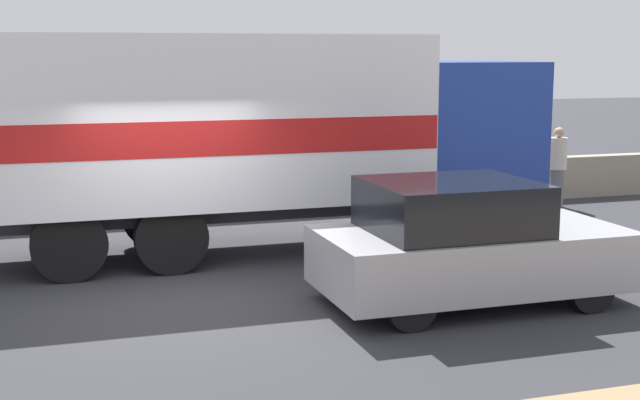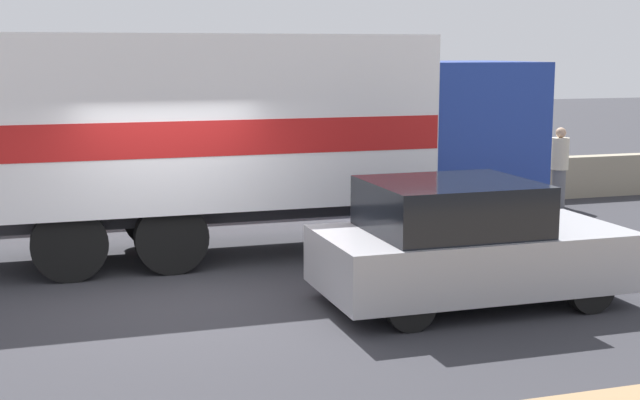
# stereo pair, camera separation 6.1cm
# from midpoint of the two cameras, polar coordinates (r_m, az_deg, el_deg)

# --- Properties ---
(ground_plane) EXTENTS (80.00, 80.00, 0.00)m
(ground_plane) POSITION_cam_midpoint_polar(r_m,az_deg,el_deg) (11.48, -8.26, -6.58)
(ground_plane) COLOR #2D2D33
(stone_wall_backdrop) EXTENTS (60.00, 0.35, 0.89)m
(stone_wall_backdrop) POSITION_cam_midpoint_polar(r_m,az_deg,el_deg) (16.88, -11.49, 0.09)
(stone_wall_backdrop) COLOR gray
(stone_wall_backdrop) RESTS_ON ground_plane
(box_truck) EXTENTS (9.07, 2.34, 3.40)m
(box_truck) POSITION_cam_midpoint_polar(r_m,az_deg,el_deg) (13.87, -4.58, 4.49)
(box_truck) COLOR navy
(box_truck) RESTS_ON ground_plane
(car_hatchback) EXTENTS (3.85, 1.90, 1.58)m
(car_hatchback) POSITION_cam_midpoint_polar(r_m,az_deg,el_deg) (11.35, 9.43, -2.80)
(car_hatchback) COLOR #9E9EA3
(car_hatchback) RESTS_ON ground_plane
(pedestrian) EXTENTS (0.35, 0.35, 1.63)m
(pedestrian) POSITION_cam_midpoint_polar(r_m,az_deg,el_deg) (18.76, 15.16, 2.12)
(pedestrian) COLOR slate
(pedestrian) RESTS_ON ground_plane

